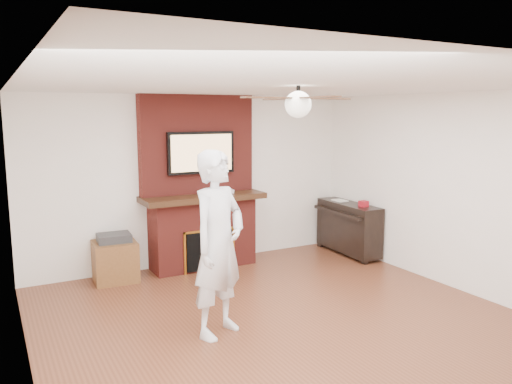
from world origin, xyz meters
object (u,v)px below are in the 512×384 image
person (219,244)px  piano (348,227)px  side_table (115,259)px  fireplace (201,199)px

person → piano: 3.50m
person → side_table: size_ratio=2.93×
person → side_table: (-0.55, 2.17, -0.65)m
person → piano: bearing=1.9°
fireplace → side_table: size_ratio=3.89×
person → side_table: bearing=76.9°
person → piano: size_ratio=1.48×
fireplace → person: fireplace is taller
person → piano: (3.03, 1.69, -0.50)m
side_table → piano: bearing=-4.0°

